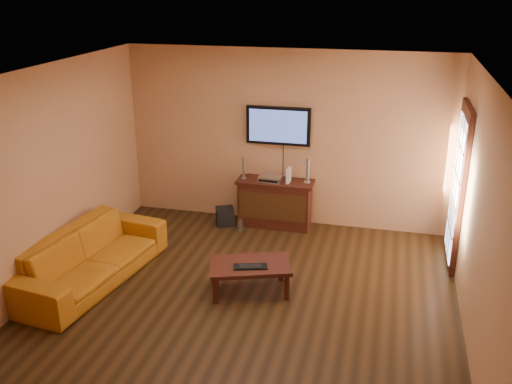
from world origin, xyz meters
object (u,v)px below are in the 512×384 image
(media_console, at_px, (275,203))
(subwoofer, at_px, (225,216))
(sofa, at_px, (90,249))
(keyboard, at_px, (250,266))
(av_receiver, at_px, (270,179))
(coffee_table, at_px, (250,267))
(speaker_right, at_px, (308,172))
(bottle, at_px, (240,226))
(game_console, at_px, (289,175))
(television, at_px, (278,126))
(speaker_left, at_px, (244,169))

(media_console, xyz_separation_m, subwoofer, (-0.77, -0.15, -0.24))
(sofa, distance_m, keyboard, 2.07)
(media_console, height_order, av_receiver, av_receiver)
(keyboard, bearing_deg, subwoofer, 114.92)
(coffee_table, xyz_separation_m, speaker_right, (0.37, 2.08, 0.58))
(media_console, relative_size, bottle, 5.12)
(game_console, bearing_deg, keyboard, -89.50)
(speaker_right, relative_size, bottle, 1.64)
(media_console, bearing_deg, game_console, -8.64)
(sofa, bearing_deg, coffee_table, -75.78)
(av_receiver, bearing_deg, game_console, 4.31)
(media_console, bearing_deg, speaker_right, 4.76)
(television, xyz_separation_m, speaker_right, (0.49, -0.14, -0.64))
(av_receiver, xyz_separation_m, bottle, (-0.38, -0.38, -0.67))
(av_receiver, relative_size, game_console, 1.50)
(keyboard, bearing_deg, speaker_right, 81.20)
(coffee_table, bearing_deg, speaker_right, 80.04)
(speaker_left, bearing_deg, game_console, -1.95)
(television, height_order, game_console, television)
(speaker_left, xyz_separation_m, keyboard, (0.64, -2.12, -0.50))
(television, distance_m, subwoofer, 1.65)
(media_console, bearing_deg, keyboard, -85.86)
(speaker_left, xyz_separation_m, speaker_right, (0.98, 0.05, 0.02))
(speaker_left, height_order, av_receiver, speaker_left)
(speaker_right, xyz_separation_m, keyboard, (-0.34, -2.17, -0.52))
(speaker_right, height_order, av_receiver, speaker_right)
(subwoofer, relative_size, keyboard, 0.62)
(speaker_left, xyz_separation_m, game_console, (0.70, -0.02, -0.04))
(av_receiver, height_order, game_console, game_console)
(game_console, distance_m, bottle, 1.07)
(media_console, distance_m, coffee_table, 2.05)
(bottle, bearing_deg, speaker_left, 96.39)
(media_console, distance_m, sofa, 2.96)
(media_console, bearing_deg, coffee_table, -86.52)
(game_console, bearing_deg, bottle, -148.05)
(sofa, bearing_deg, bottle, -30.21)
(sofa, xyz_separation_m, subwoofer, (1.15, 2.10, -0.31))
(media_console, xyz_separation_m, av_receiver, (-0.07, -0.03, 0.41))
(sofa, relative_size, speaker_left, 6.76)
(game_console, xyz_separation_m, bottle, (-0.66, -0.38, -0.75))
(speaker_left, bearing_deg, keyboard, -73.10)
(bottle, bearing_deg, av_receiver, 44.99)
(subwoofer, bearing_deg, sofa, -141.46)
(av_receiver, bearing_deg, bottle, -130.98)
(sofa, distance_m, speaker_right, 3.35)
(speaker_right, distance_m, keyboard, 2.26)
(speaker_left, bearing_deg, av_receiver, -3.44)
(sofa, height_order, game_console, game_console)
(speaker_left, bearing_deg, media_console, 1.01)
(coffee_table, relative_size, bottle, 4.89)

